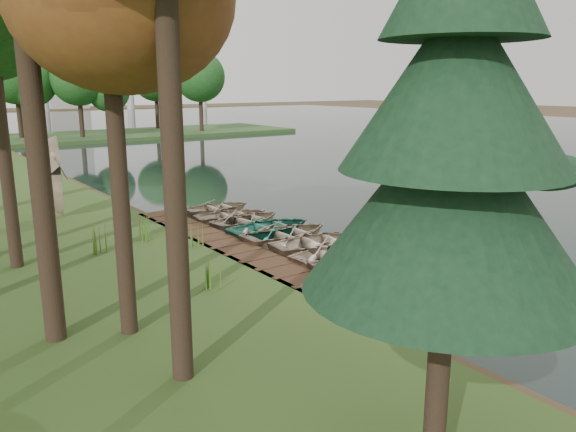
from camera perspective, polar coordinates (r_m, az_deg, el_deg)
ground at (r=21.09m, az=-0.81°, el=-3.67°), size 300.00×300.00×0.00m
water at (r=55.71m, az=12.67°, el=6.62°), size 130.00×200.00×0.05m
boardwalk at (r=20.21m, az=-4.52°, el=-4.03°), size 1.60×16.00×0.30m
peninsula at (r=69.57m, az=-19.77°, el=7.59°), size 50.00×14.00×0.45m
far_trees at (r=68.45m, az=-22.91°, el=12.47°), size 45.60×5.60×8.80m
bridge at (r=138.56m, az=-26.84°, el=12.24°), size 95.90×4.00×8.60m
building_a at (r=161.95m, az=-21.85°, el=13.33°), size 10.00×8.00×18.00m
rowboat_0 at (r=17.69m, az=11.72°, el=-6.08°), size 3.43×2.74×0.63m
rowboat_1 at (r=18.78m, az=8.09°, el=-4.50°), size 4.43×3.59×0.81m
rowboat_2 at (r=19.83m, az=4.87°, el=-3.57°), size 3.60×2.60×0.74m
rowboat_3 at (r=21.01m, az=3.30°, el=-2.46°), size 4.21×3.21×0.81m
rowboat_4 at (r=22.25m, az=-0.11°, el=-1.56°), size 3.93×2.84×0.80m
rowboat_5 at (r=23.19m, az=-1.74°, el=-0.96°), size 3.85×2.76×0.80m
rowboat_6 at (r=24.74m, az=-4.13°, el=-0.17°), size 3.82×2.96×0.73m
rowboat_7 at (r=25.61m, az=-5.73°, el=0.23°), size 3.72×2.90×0.71m
rowboat_8 at (r=27.33m, az=-7.15°, el=1.01°), size 3.38×2.47×0.69m
stored_rowboat at (r=27.26m, az=-22.07°, el=0.70°), size 4.00×3.15×0.75m
pine_tree at (r=7.39m, az=16.53°, el=7.78°), size 3.80×3.80×8.26m
reeds_0 at (r=16.58m, az=-7.67°, el=-5.83°), size 0.60×0.60×0.90m
reeds_1 at (r=20.91m, az=-9.18°, el=-1.85°), size 0.60×0.60×0.91m
reeds_2 at (r=20.93m, az=-18.63°, el=-2.22°), size 0.60×0.60×1.01m
reeds_3 at (r=22.04m, az=-14.37°, el=-1.08°), size 0.60×0.60×1.09m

